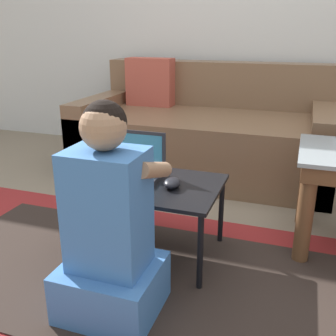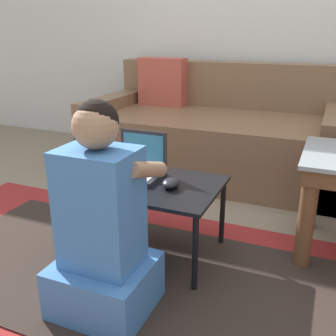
{
  "view_description": "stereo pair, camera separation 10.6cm",
  "coord_description": "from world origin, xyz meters",
  "px_view_note": "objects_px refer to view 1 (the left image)",
  "views": [
    {
      "loc": [
        0.46,
        -1.46,
        0.98
      ],
      "look_at": [
        -0.07,
        0.08,
        0.41
      ],
      "focal_mm": 42.0,
      "sensor_mm": 36.0,
      "label": 1
    },
    {
      "loc": [
        0.56,
        -1.42,
        0.98
      ],
      "look_at": [
        -0.07,
        0.08,
        0.41
      ],
      "focal_mm": 42.0,
      "sensor_mm": 36.0,
      "label": 2
    }
  ],
  "objects_px": {
    "couch": "(205,133)",
    "laptop": "(136,169)",
    "laptop_desk": "(148,190)",
    "computer_mouse": "(172,183)",
    "person_seated": "(110,233)"
  },
  "relations": [
    {
      "from": "laptop",
      "to": "person_seated",
      "type": "distance_m",
      "value": 0.48
    },
    {
      "from": "couch",
      "to": "laptop",
      "type": "relative_size",
      "value": 7.4
    },
    {
      "from": "laptop_desk",
      "to": "computer_mouse",
      "type": "bearing_deg",
      "value": -9.44
    },
    {
      "from": "couch",
      "to": "laptop_desk",
      "type": "height_order",
      "value": "couch"
    },
    {
      "from": "laptop",
      "to": "person_seated",
      "type": "height_order",
      "value": "person_seated"
    },
    {
      "from": "couch",
      "to": "person_seated",
      "type": "distance_m",
      "value": 1.65
    },
    {
      "from": "computer_mouse",
      "to": "person_seated",
      "type": "bearing_deg",
      "value": -103.16
    },
    {
      "from": "laptop_desk",
      "to": "person_seated",
      "type": "height_order",
      "value": "person_seated"
    },
    {
      "from": "couch",
      "to": "computer_mouse",
      "type": "distance_m",
      "value": 1.27
    },
    {
      "from": "laptop_desk",
      "to": "person_seated",
      "type": "distance_m",
      "value": 0.42
    },
    {
      "from": "laptop_desk",
      "to": "computer_mouse",
      "type": "distance_m",
      "value": 0.13
    },
    {
      "from": "laptop",
      "to": "couch",
      "type": "bearing_deg",
      "value": 88.77
    },
    {
      "from": "couch",
      "to": "laptop",
      "type": "distance_m",
      "value": 1.19
    },
    {
      "from": "laptop_desk",
      "to": "computer_mouse",
      "type": "relative_size",
      "value": 6.34
    },
    {
      "from": "laptop",
      "to": "computer_mouse",
      "type": "distance_m",
      "value": 0.21
    }
  ]
}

